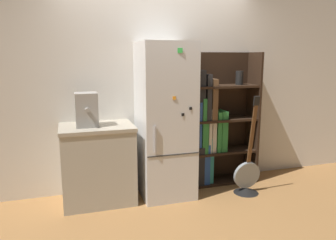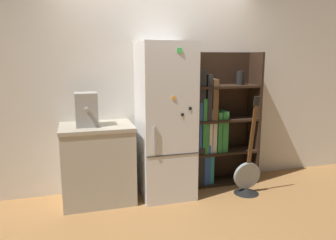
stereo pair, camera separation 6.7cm
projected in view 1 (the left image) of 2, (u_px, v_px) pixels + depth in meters
The scene contains 7 objects.
ground_plane at pixel (168, 197), 4.00m from camera, with size 16.00×16.00×0.00m, color #A87542.
wall_back at pixel (157, 87), 4.20m from camera, with size 8.00×0.05×2.60m.
refrigerator at pixel (165, 121), 3.94m from camera, with size 0.62×0.67×1.86m.
bookshelf at pixel (214, 125), 4.34m from camera, with size 0.90×0.36×1.74m.
kitchen_counter at pixel (98, 164), 3.82m from camera, with size 0.83×0.61×0.91m.
espresso_machine at pixel (86, 110), 3.65m from camera, with size 0.24×0.29×0.38m.
guitar at pixel (247, 180), 4.09m from camera, with size 0.35×0.31×1.24m.
Camera 1 is at (-1.12, -3.58, 1.68)m, focal length 35.00 mm.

